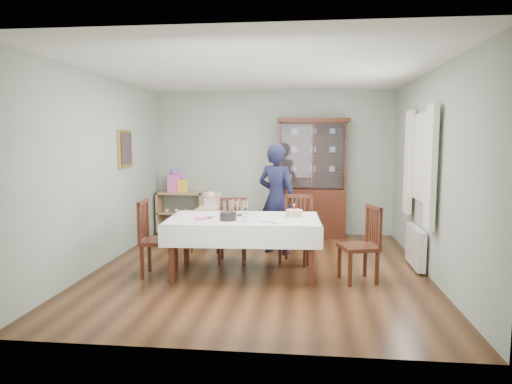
# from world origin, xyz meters

# --- Properties ---
(floor) EXTENTS (5.00, 5.00, 0.00)m
(floor) POSITION_xyz_m (0.00, 0.00, 0.00)
(floor) COLOR #593319
(floor) RESTS_ON ground
(room_shell) EXTENTS (5.00, 5.00, 5.00)m
(room_shell) POSITION_xyz_m (0.00, 0.53, 1.70)
(room_shell) COLOR #9EAA99
(room_shell) RESTS_ON floor
(dining_table) EXTENTS (2.05, 1.25, 0.76)m
(dining_table) POSITION_xyz_m (-0.19, -0.24, 0.38)
(dining_table) COLOR #4A2412
(dining_table) RESTS_ON floor
(china_cabinet) EXTENTS (1.30, 0.48, 2.18)m
(china_cabinet) POSITION_xyz_m (0.75, 2.26, 1.12)
(china_cabinet) COLOR #4A2412
(china_cabinet) RESTS_ON floor
(sideboard) EXTENTS (0.90, 0.38, 0.80)m
(sideboard) POSITION_xyz_m (-1.75, 2.28, 0.40)
(sideboard) COLOR tan
(sideboard) RESTS_ON floor
(picture_frame) EXTENTS (0.04, 0.48, 0.58)m
(picture_frame) POSITION_xyz_m (-2.22, 0.80, 1.65)
(picture_frame) COLOR gold
(picture_frame) RESTS_ON room_shell
(window) EXTENTS (0.04, 1.02, 1.22)m
(window) POSITION_xyz_m (2.22, 0.30, 1.55)
(window) COLOR white
(window) RESTS_ON room_shell
(curtain_left) EXTENTS (0.07, 0.30, 1.55)m
(curtain_left) POSITION_xyz_m (2.16, -0.32, 1.45)
(curtain_left) COLOR silver
(curtain_left) RESTS_ON room_shell
(curtain_right) EXTENTS (0.07, 0.30, 1.55)m
(curtain_right) POSITION_xyz_m (2.16, 0.92, 1.45)
(curtain_right) COLOR silver
(curtain_right) RESTS_ON room_shell
(radiator) EXTENTS (0.10, 0.80, 0.55)m
(radiator) POSITION_xyz_m (2.16, 0.30, 0.30)
(radiator) COLOR white
(radiator) RESTS_ON floor
(chair_far_left) EXTENTS (0.44, 0.44, 0.93)m
(chair_far_left) POSITION_xyz_m (-0.44, 0.33, 0.28)
(chair_far_left) COLOR #4A2412
(chair_far_left) RESTS_ON floor
(chair_far_right) EXTENTS (0.52, 0.52, 0.98)m
(chair_far_right) POSITION_xyz_m (0.49, 0.39, 0.29)
(chair_far_right) COLOR #4A2412
(chair_far_right) RESTS_ON floor
(chair_end_left) EXTENTS (0.48, 0.48, 1.00)m
(chair_end_left) POSITION_xyz_m (-1.31, -0.44, 0.30)
(chair_end_left) COLOR #4A2412
(chair_end_left) RESTS_ON floor
(chair_end_right) EXTENTS (0.54, 0.54, 0.96)m
(chair_end_right) POSITION_xyz_m (1.31, -0.41, 0.29)
(chair_end_right) COLOR #4A2412
(chair_end_right) RESTS_ON floor
(woman) EXTENTS (0.75, 0.64, 1.74)m
(woman) POSITION_xyz_m (0.17, 0.94, 0.87)
(woman) COLOR black
(woman) RESTS_ON floor
(high_chair) EXTENTS (0.50, 0.50, 0.96)m
(high_chair) POSITION_xyz_m (-0.90, 0.99, 0.38)
(high_chair) COLOR black
(high_chair) RESTS_ON floor
(champagne_tray) EXTENTS (0.36, 0.36, 0.22)m
(champagne_tray) POSITION_xyz_m (-0.28, -0.12, 0.83)
(champagne_tray) COLOR silver
(champagne_tray) RESTS_ON dining_table
(birthday_cake) EXTENTS (0.26, 0.26, 0.18)m
(birthday_cake) POSITION_xyz_m (0.47, -0.11, 0.81)
(birthday_cake) COLOR white
(birthday_cake) RESTS_ON dining_table
(plate_stack_dark) EXTENTS (0.27, 0.27, 0.10)m
(plate_stack_dark) POSITION_xyz_m (-0.37, -0.44, 0.81)
(plate_stack_dark) COLOR black
(plate_stack_dark) RESTS_ON dining_table
(plate_stack_white) EXTENTS (0.23, 0.23, 0.09)m
(plate_stack_white) POSITION_xyz_m (-0.08, -0.50, 0.80)
(plate_stack_white) COLOR white
(plate_stack_white) RESTS_ON dining_table
(napkin_stack) EXTENTS (0.17, 0.17, 0.02)m
(napkin_stack) POSITION_xyz_m (-0.73, -0.42, 0.77)
(napkin_stack) COLOR #E654B2
(napkin_stack) RESTS_ON dining_table
(cutlery) EXTENTS (0.16, 0.20, 0.01)m
(cutlery) POSITION_xyz_m (-0.68, -0.31, 0.77)
(cutlery) COLOR silver
(cutlery) RESTS_ON dining_table
(cake_knife) EXTENTS (0.24, 0.19, 0.01)m
(cake_knife) POSITION_xyz_m (0.17, -0.56, 0.77)
(cake_knife) COLOR silver
(cake_knife) RESTS_ON dining_table
(gift_bag_pink) EXTENTS (0.27, 0.20, 0.46)m
(gift_bag_pink) POSITION_xyz_m (-1.87, 2.26, 1.00)
(gift_bag_pink) COLOR #E654B2
(gift_bag_pink) RESTS_ON sideboard
(gift_bag_orange) EXTENTS (0.21, 0.17, 0.34)m
(gift_bag_orange) POSITION_xyz_m (-1.71, 2.26, 0.95)
(gift_bag_orange) COLOR yellow
(gift_bag_orange) RESTS_ON sideboard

